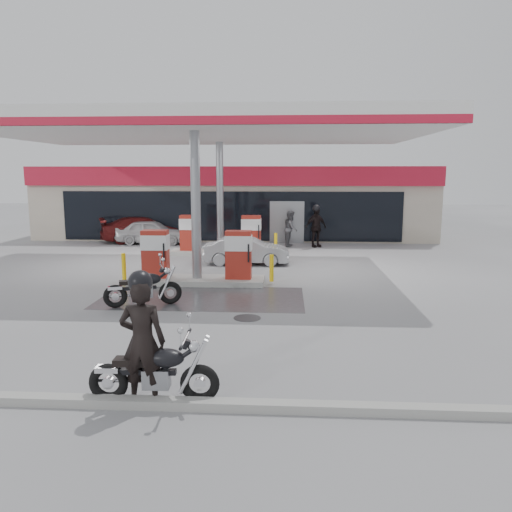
% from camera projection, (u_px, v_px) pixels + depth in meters
% --- Properties ---
extents(ground, '(90.00, 90.00, 0.00)m').
position_uv_depth(ground, '(185.00, 298.00, 14.82)').
color(ground, gray).
rests_on(ground, ground).
extents(wet_patch, '(6.00, 3.00, 0.00)m').
position_uv_depth(wet_patch, '(202.00, 298.00, 14.79)').
color(wet_patch, '#4C4C4F').
rests_on(wet_patch, ground).
extents(drain_cover, '(0.70, 0.70, 0.01)m').
position_uv_depth(drain_cover, '(247.00, 318.00, 12.73)').
color(drain_cover, '#38383A').
rests_on(drain_cover, ground).
extents(kerb, '(28.00, 0.25, 0.15)m').
position_uv_depth(kerb, '(97.00, 402.00, 7.92)').
color(kerb, gray).
rests_on(kerb, ground).
extents(store_building, '(22.00, 8.22, 4.00)m').
position_uv_depth(store_building, '(238.00, 201.00, 30.18)').
color(store_building, beige).
rests_on(store_building, ground).
extents(canopy, '(16.00, 10.02, 5.51)m').
position_uv_depth(canopy, '(209.00, 130.00, 18.88)').
color(canopy, silver).
rests_on(canopy, ground).
extents(pump_island_near, '(5.14, 1.30, 1.78)m').
position_uv_depth(pump_island_near, '(197.00, 262.00, 16.67)').
color(pump_island_near, '#9E9E99').
rests_on(pump_island_near, ground).
extents(pump_island_far, '(5.14, 1.30, 1.78)m').
position_uv_depth(pump_island_far, '(221.00, 239.00, 22.58)').
color(pump_island_far, '#9E9E99').
rests_on(pump_island_far, ground).
extents(main_motorcycle, '(2.13, 0.82, 1.09)m').
position_uv_depth(main_motorcycle, '(156.00, 373.00, 8.00)').
color(main_motorcycle, black).
rests_on(main_motorcycle, ground).
extents(biker_main, '(0.75, 0.50, 2.03)m').
position_uv_depth(biker_main, '(143.00, 342.00, 7.91)').
color(biker_main, black).
rests_on(biker_main, ground).
extents(parked_motorcycle, '(2.07, 1.01, 1.10)m').
position_uv_depth(parked_motorcycle, '(144.00, 289.00, 13.83)').
color(parked_motorcycle, black).
rests_on(parked_motorcycle, ground).
extents(sedan_white, '(3.73, 1.58, 1.26)m').
position_uv_depth(sedan_white, '(152.00, 232.00, 25.99)').
color(sedan_white, silver).
rests_on(sedan_white, ground).
extents(attendant, '(0.82, 0.97, 1.79)m').
position_uv_depth(attendant, '(291.00, 228.00, 25.11)').
color(attendant, '#545459').
rests_on(attendant, ground).
extents(hatchback_silver, '(3.45, 1.21, 1.13)m').
position_uv_depth(hatchback_silver, '(247.00, 250.00, 20.16)').
color(hatchback_silver, '#94979B').
rests_on(hatchback_silver, ground).
extents(parked_car_left, '(5.00, 3.54, 1.34)m').
position_uv_depth(parked_car_left, '(145.00, 229.00, 26.80)').
color(parked_car_left, '#571313').
rests_on(parked_car_left, ground).
extents(biker_walking, '(1.25, 0.97, 1.98)m').
position_uv_depth(biker_walking, '(316.00, 227.00, 24.77)').
color(biker_walking, black).
rests_on(biker_walking, ground).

